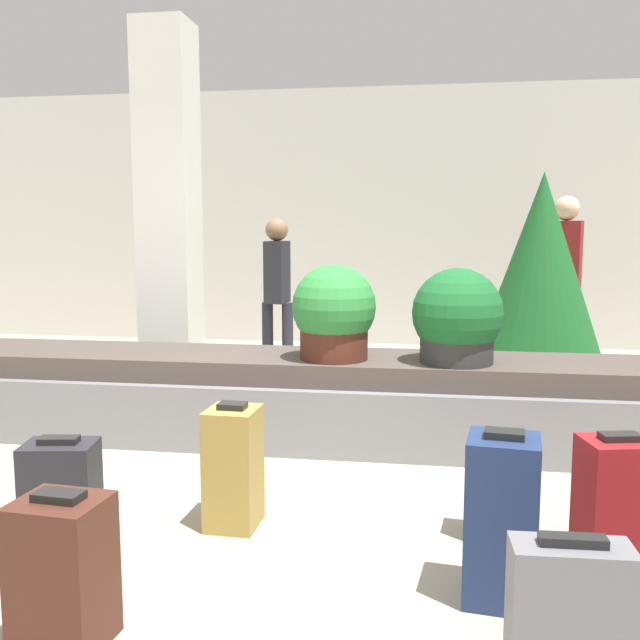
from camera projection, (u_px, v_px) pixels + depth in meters
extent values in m
plane|color=#9E937F|center=(275.00, 523.00, 3.60)|extent=(18.00, 18.00, 0.00)
cube|color=beige|center=(372.00, 218.00, 8.97)|extent=(18.00, 0.06, 3.20)
cube|color=gray|center=(320.00, 408.00, 5.01)|extent=(6.14, 0.92, 0.44)
cube|color=#4C423D|center=(320.00, 366.00, 4.97)|extent=(5.89, 0.76, 0.16)
cube|color=silver|center=(169.00, 214.00, 6.15)|extent=(0.45, 0.45, 3.20)
cube|color=#232328|center=(500.00, 491.00, 3.40)|extent=(0.31, 0.22, 0.47)
cube|color=black|center=(502.00, 440.00, 3.37)|extent=(0.17, 0.08, 0.03)
cube|color=#232328|center=(61.00, 495.00, 3.32)|extent=(0.36, 0.29, 0.50)
cube|color=black|center=(59.00, 440.00, 3.28)|extent=(0.19, 0.11, 0.03)
cube|color=slate|center=(569.00, 628.00, 2.18)|extent=(0.37, 0.19, 0.54)
cube|color=black|center=(573.00, 540.00, 2.14)|extent=(0.20, 0.07, 0.03)
cube|color=#A3843D|center=(233.00, 468.00, 3.54)|extent=(0.25, 0.28, 0.60)
cube|color=black|center=(232.00, 406.00, 3.50)|extent=(0.14, 0.10, 0.03)
cube|color=navy|center=(501.00, 520.00, 2.82)|extent=(0.31, 0.31, 0.67)
cube|color=black|center=(504.00, 434.00, 2.78)|extent=(0.16, 0.11, 0.03)
cube|color=maroon|center=(616.00, 503.00, 3.13)|extent=(0.36, 0.31, 0.57)
cube|color=black|center=(620.00, 437.00, 3.09)|extent=(0.18, 0.12, 0.03)
cube|color=#472319|center=(63.00, 573.00, 2.53)|extent=(0.33, 0.29, 0.54)
cube|color=black|center=(59.00, 496.00, 2.49)|extent=(0.18, 0.11, 0.03)
cylinder|color=#4C2319|center=(334.00, 344.00, 4.82)|extent=(0.46, 0.46, 0.20)
sphere|color=#2D7F38|center=(334.00, 306.00, 4.79)|extent=(0.57, 0.57, 0.57)
cylinder|color=#2D2D2D|center=(456.00, 350.00, 4.69)|extent=(0.48, 0.48, 0.17)
sphere|color=#195B28|center=(457.00, 313.00, 4.66)|extent=(0.59, 0.59, 0.59)
cylinder|color=#282833|center=(268.00, 340.00, 7.01)|extent=(0.11, 0.11, 0.75)
cylinder|color=#282833|center=(288.00, 341.00, 6.98)|extent=(0.11, 0.11, 0.75)
cube|color=#232328|center=(277.00, 272.00, 6.90)|extent=(0.20, 0.33, 0.60)
sphere|color=#936B4C|center=(277.00, 230.00, 6.85)|extent=(0.22, 0.22, 0.22)
cylinder|color=#282833|center=(552.00, 329.00, 7.44)|extent=(0.11, 0.11, 0.86)
cylinder|color=#282833|center=(572.00, 329.00, 7.41)|extent=(0.11, 0.11, 0.86)
cube|color=maroon|center=(565.00, 254.00, 7.32)|extent=(0.36, 0.28, 0.68)
sphere|color=beige|center=(567.00, 208.00, 7.26)|extent=(0.25, 0.25, 0.25)
cylinder|color=#4C331E|center=(536.00, 382.00, 6.45)|extent=(0.16, 0.16, 0.18)
cone|color=#195623|center=(541.00, 274.00, 6.32)|extent=(1.21, 1.21, 1.79)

